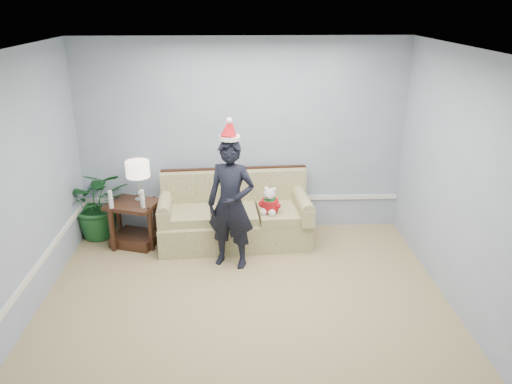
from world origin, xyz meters
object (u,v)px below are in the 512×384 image
at_px(man, 231,204).
at_px(side_table, 135,228).
at_px(sofa, 234,218).
at_px(teddy_bear, 270,204).
at_px(table_lamp, 138,171).
at_px(houseplant, 99,202).

bearing_deg(man, side_table, 174.61).
relative_size(sofa, side_table, 2.73).
bearing_deg(side_table, teddy_bear, -4.73).
xyz_separation_m(sofa, man, (-0.03, -0.67, 0.48)).
relative_size(side_table, table_lamp, 1.37).
height_order(side_table, teddy_bear, teddy_bear).
distance_m(sofa, houseplant, 1.89).
height_order(side_table, man, man).
height_order(man, teddy_bear, man).
height_order(side_table, table_lamp, table_lamp).
bearing_deg(man, houseplant, 173.57).
height_order(table_lamp, teddy_bear, table_lamp).
bearing_deg(man, sofa, 106.43).
bearing_deg(teddy_bear, side_table, -165.23).
distance_m(houseplant, teddy_bear, 2.38).
bearing_deg(side_table, man, -24.54).
relative_size(sofa, man, 1.28).
xyz_separation_m(man, teddy_bear, (0.50, 0.45, -0.19)).
distance_m(sofa, man, 0.83).
bearing_deg(table_lamp, teddy_bear, -7.34).
bearing_deg(houseplant, man, -25.58).
bearing_deg(teddy_bear, table_lamp, -167.85).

